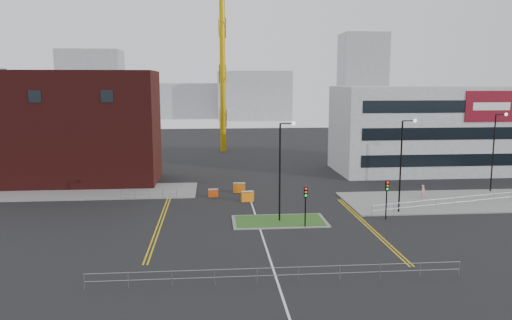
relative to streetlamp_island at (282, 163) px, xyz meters
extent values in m
plane|color=black|center=(-2.22, -8.00, -5.41)|extent=(200.00, 200.00, 0.00)
cube|color=slate|center=(-22.22, 14.00, -5.35)|extent=(28.00, 8.00, 0.12)
cube|color=slate|center=(19.78, 6.00, -5.35)|extent=(24.00, 10.00, 0.12)
cube|color=slate|center=(-0.22, 0.00, -5.37)|extent=(8.60, 4.60, 0.08)
cube|color=#20521B|center=(-0.22, 0.00, -5.35)|extent=(8.00, 4.00, 0.12)
cube|color=#441211|center=(-22.22, 20.00, 1.59)|extent=(18.00, 10.00, 14.00)
cube|color=black|center=(-26.22, 14.98, 5.59)|extent=(1.40, 0.10, 1.40)
cube|color=black|center=(-18.22, 14.98, 5.59)|extent=(1.40, 0.10, 1.40)
cube|color=#9FA1A3|center=(23.78, 24.00, 0.59)|extent=(25.00, 12.00, 12.00)
cube|color=black|center=(23.78, 17.98, -2.92)|extent=(22.00, 0.10, 1.60)
cube|color=black|center=(23.78, 17.98, 0.59)|extent=(22.00, 0.10, 1.60)
cube|color=black|center=(23.78, 17.98, 4.09)|extent=(22.00, 0.10, 1.60)
cube|color=maroon|center=(29.78, 17.92, 4.09)|extent=(7.00, 0.15, 4.00)
cube|color=white|center=(29.78, 17.82, 4.09)|extent=(5.00, 0.05, 1.00)
cylinder|color=#BB910B|center=(-4.22, 47.00, 12.72)|extent=(1.00, 1.00, 36.26)
cylinder|color=black|center=(-0.22, 0.00, -0.91)|extent=(0.16, 0.16, 9.00)
cylinder|color=black|center=(0.38, 0.00, 3.59)|extent=(1.20, 0.10, 0.10)
sphere|color=silver|center=(0.98, 0.00, 3.59)|extent=(0.36, 0.36, 0.36)
cylinder|color=black|center=(11.78, 2.00, -0.91)|extent=(0.16, 0.16, 9.00)
cylinder|color=black|center=(12.38, 2.00, 3.59)|extent=(1.20, 0.10, 0.10)
sphere|color=silver|center=(12.98, 2.00, 3.59)|extent=(0.36, 0.36, 0.36)
cylinder|color=black|center=(25.78, 10.00, -0.91)|extent=(0.16, 0.16, 9.00)
cylinder|color=black|center=(26.38, 10.00, 3.59)|extent=(1.20, 0.10, 0.10)
sphere|color=silver|center=(26.98, 10.00, 3.59)|extent=(0.36, 0.36, 0.36)
cylinder|color=black|center=(1.78, -2.00, -3.91)|extent=(0.12, 0.12, 3.00)
cube|color=black|center=(1.78, -2.00, -2.21)|extent=(0.28, 0.22, 0.90)
sphere|color=red|center=(1.78, -2.13, -1.91)|extent=(0.18, 0.18, 0.18)
sphere|color=orange|center=(1.78, -2.13, -2.21)|extent=(0.18, 0.18, 0.18)
sphere|color=#0CCC33|center=(1.78, -2.13, -2.51)|extent=(0.18, 0.18, 0.18)
cylinder|color=black|center=(9.78, 0.00, -3.91)|extent=(0.12, 0.12, 3.00)
cube|color=black|center=(9.78, 0.00, -2.21)|extent=(0.28, 0.22, 0.90)
sphere|color=red|center=(9.78, -0.13, -1.91)|extent=(0.18, 0.18, 0.18)
sphere|color=orange|center=(9.78, -0.13, -2.21)|extent=(0.18, 0.18, 0.18)
sphere|color=#0CCC33|center=(9.78, -0.13, -2.51)|extent=(0.18, 0.18, 0.18)
cylinder|color=gray|center=(-2.22, -14.00, -4.36)|extent=(24.00, 0.04, 0.04)
cylinder|color=gray|center=(-2.22, -14.00, -4.86)|extent=(24.00, 0.04, 0.04)
cylinder|color=gray|center=(-14.22, -14.00, -4.86)|extent=(0.05, 0.05, 1.10)
cylinder|color=gray|center=(9.78, -14.00, -4.86)|extent=(0.05, 0.05, 1.10)
cylinder|color=gray|center=(-13.22, 10.00, -4.36)|extent=(6.00, 0.04, 0.04)
cylinder|color=gray|center=(-13.22, 10.00, -4.86)|extent=(6.00, 0.04, 0.04)
cylinder|color=gray|center=(-16.22, 10.00, -4.86)|extent=(0.05, 0.05, 1.10)
cylinder|color=gray|center=(-10.22, 10.00, -4.86)|extent=(0.05, 0.05, 1.10)
cylinder|color=gray|center=(18.28, 3.50, -4.36)|extent=(19.01, 5.04, 0.04)
cylinder|color=gray|center=(18.28, 3.50, -4.86)|extent=(19.01, 5.04, 0.04)
cylinder|color=gray|center=(8.78, 1.00, -4.86)|extent=(0.05, 0.05, 1.10)
cube|color=silver|center=(-2.22, -6.00, -5.41)|extent=(0.15, 30.00, 0.01)
cube|color=gold|center=(-11.22, 2.00, -5.41)|extent=(0.12, 24.00, 0.01)
cube|color=gold|center=(-10.92, 2.00, -5.41)|extent=(0.12, 24.00, 0.01)
cube|color=gold|center=(7.28, -2.00, -5.41)|extent=(0.12, 20.00, 0.01)
cube|color=gold|center=(7.58, -2.00, -5.41)|extent=(0.12, 20.00, 0.01)
cube|color=gray|center=(-42.22, 112.00, 5.59)|extent=(18.00, 12.00, 22.00)
cube|color=gray|center=(7.78, 122.00, 2.59)|extent=(24.00, 12.00, 16.00)
cube|color=gray|center=(42.78, 117.00, 8.59)|extent=(14.00, 12.00, 28.00)
cube|color=gray|center=(-10.22, 132.00, 0.59)|extent=(30.00, 12.00, 12.00)
imported|color=pink|center=(16.60, 7.46, -4.63)|extent=(0.68, 0.65, 1.56)
cube|color=orange|center=(-3.22, 12.34, -4.85)|extent=(1.40, 0.60, 1.13)
cube|color=silver|center=(-3.22, 12.34, -4.34)|extent=(1.40, 0.60, 0.14)
cube|color=#D5450B|center=(-6.22, 10.36, -4.96)|extent=(1.08, 0.36, 0.90)
cube|color=silver|center=(-6.22, 10.36, -4.56)|extent=(1.08, 0.36, 0.11)
cube|color=orange|center=(-2.59, 8.00, -4.86)|extent=(1.39, 0.72, 1.11)
cube|color=silver|center=(-2.59, 8.00, -4.36)|extent=(1.39, 0.72, 0.13)
camera|label=1|loc=(-6.27, -43.84, 7.31)|focal=35.00mm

